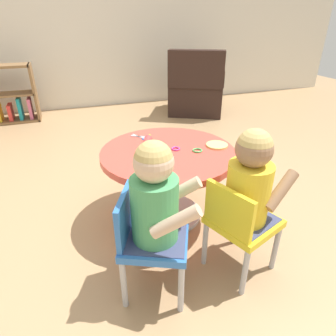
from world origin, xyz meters
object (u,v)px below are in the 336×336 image
(seated_child_left, at_px, (156,197))
(craft_scissors, at_px, (143,137))
(child_chair_left, at_px, (148,238))
(armchair_dark, at_px, (196,90))
(craft_table, at_px, (168,168))
(rolling_pin, at_px, (147,142))
(seated_child_right, at_px, (250,181))
(child_chair_right, at_px, (239,223))

(seated_child_left, relative_size, craft_scissors, 3.82)
(child_chair_left, bearing_deg, armchair_dark, 61.87)
(craft_table, xyz_separation_m, seated_child_left, (-0.24, -0.54, 0.17))
(craft_table, distance_m, rolling_pin, 0.21)
(child_chair_left, height_order, seated_child_right, seated_child_right)
(child_chair_left, bearing_deg, craft_table, 61.99)
(child_chair_right, distance_m, seated_child_right, 0.23)
(seated_child_right, xyz_separation_m, armchair_dark, (0.94, 2.71, -0.22))
(armchair_dark, height_order, craft_scissors, armchair_dark)
(seated_child_right, bearing_deg, child_chair_right, -159.28)
(child_chair_left, distance_m, armchair_dark, 3.04)
(seated_child_right, distance_m, armchair_dark, 2.87)
(child_chair_right, height_order, rolling_pin, same)
(seated_child_right, bearing_deg, seated_child_left, 178.52)
(child_chair_left, distance_m, child_chair_right, 0.46)
(craft_table, relative_size, seated_child_left, 1.63)
(craft_table, height_order, rolling_pin, rolling_pin)
(seated_child_right, xyz_separation_m, craft_scissors, (-0.31, 0.81, -0.04))
(armchair_dark, xyz_separation_m, craft_scissors, (-1.25, -1.90, 0.18))
(seated_child_left, distance_m, rolling_pin, 0.67)
(craft_table, height_order, seated_child_left, seated_child_left)
(craft_table, xyz_separation_m, seated_child_right, (0.22, -0.56, 0.17))
(seated_child_left, distance_m, armchair_dark, 3.04)
(seated_child_left, xyz_separation_m, seated_child_right, (0.46, -0.01, 0.00))
(craft_scissors, bearing_deg, child_chair_right, -71.77)
(seated_child_right, bearing_deg, armchair_dark, 70.92)
(child_chair_right, height_order, seated_child_right, seated_child_right)
(craft_table, xyz_separation_m, rolling_pin, (-0.10, 0.11, 0.15))
(child_chair_right, bearing_deg, rolling_pin, 112.48)
(seated_child_left, height_order, craft_scissors, seated_child_left)
(craft_table, xyz_separation_m, child_chair_right, (0.18, -0.57, -0.05))
(craft_table, xyz_separation_m, craft_scissors, (-0.09, 0.26, 0.13))
(seated_child_right, relative_size, craft_scissors, 3.82)
(seated_child_right, height_order, rolling_pin, seated_child_right)
(child_chair_left, bearing_deg, child_chair_right, -5.31)
(seated_child_left, distance_m, seated_child_right, 0.46)
(child_chair_left, xyz_separation_m, craft_scissors, (0.19, 0.78, 0.18))
(seated_child_left, bearing_deg, seated_child_right, -1.48)
(craft_table, relative_size, craft_scissors, 6.23)
(craft_table, relative_size, armchair_dark, 0.86)
(child_chair_left, bearing_deg, seated_child_right, -3.29)
(child_chair_left, relative_size, armchair_dark, 0.56)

